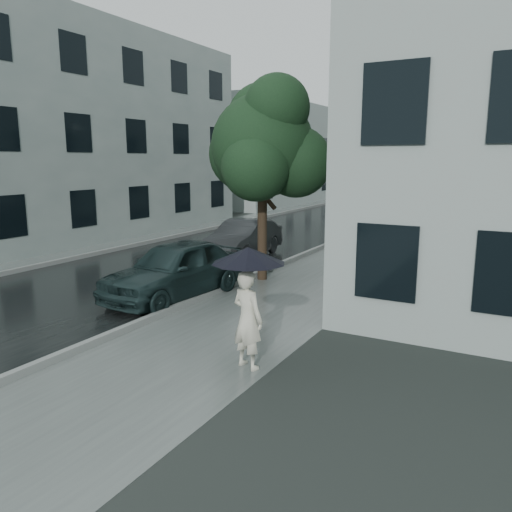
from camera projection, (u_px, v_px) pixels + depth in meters
The scene contains 14 objects.
ground at pixel (205, 335), 10.35m from camera, with size 120.00×120.00×0.00m, color black.
sidewalk at pixel (375, 247), 20.57m from camera, with size 3.50×60.00×0.01m, color slate.
kerb_near at pixel (333, 242), 21.41m from camera, with size 0.15×60.00×0.15m, color slate.
asphalt_road at pixel (261, 238), 23.07m from camera, with size 6.85×60.00×0.00m, color black.
kerb_far at pixel (199, 231), 24.71m from camera, with size 0.15×60.00×0.15m, color slate.
sidewalk_far at pixel (184, 231), 25.16m from camera, with size 1.70×60.00×0.01m, color #4C5451.
building_far_a at pixel (53, 133), 22.82m from camera, with size 7.02×20.00×9.50m.
building_far_b at pixel (271, 154), 41.90m from camera, with size 7.02×18.00×8.00m.
pedestrian at pixel (248, 319), 8.58m from camera, with size 0.64×0.42×1.74m, color beige.
umbrella at pixel (249, 255), 8.39m from camera, with size 1.49×1.49×1.25m.
street_tree at pixel (264, 144), 14.46m from camera, with size 3.88×3.53×5.90m.
lamp_post at pixel (347, 168), 22.19m from camera, with size 0.83×0.45×5.59m.
car_near at pixel (176, 269), 13.08m from camera, with size 1.77×4.40×1.50m, color #192A2A.
car_far at pixel (243, 239), 18.42m from camera, with size 1.46×4.17×1.38m, color black.
Camera 1 is at (5.65, -8.13, 3.59)m, focal length 35.00 mm.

